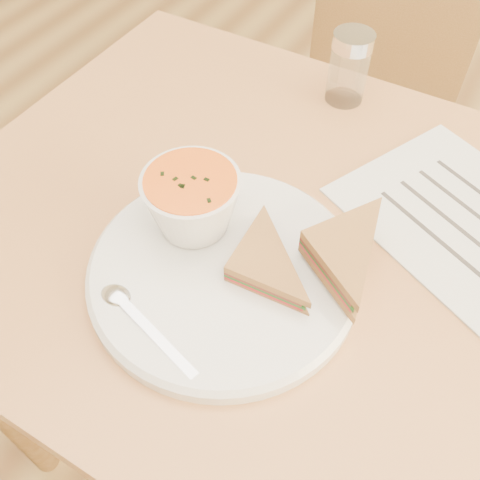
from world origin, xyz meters
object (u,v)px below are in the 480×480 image
Objects in this scene: soup_bowl at (193,205)px; condiment_shaker at (349,68)px; dining_table at (300,376)px; chair_far at (373,129)px; plate at (224,271)px.

soup_bowl is 1.05× the size of condiment_shaker.
chair_far is at bearing 100.61° from dining_table.
soup_bowl reaches higher than dining_table.
plate is 2.74× the size of soup_bowl.
soup_bowl is (-0.06, 0.03, 0.05)m from plate.
condiment_shaker is at bearing 78.25° from chair_far.
dining_table is 0.46m from soup_bowl.
chair_far is 7.91× the size of condiment_shaker.
dining_table is 0.52m from condiment_shaker.
dining_table is 8.84× the size of soup_bowl.
condiment_shaker reaches higher than dining_table.
dining_table is 9.29× the size of condiment_shaker.
dining_table is at bearing 25.06° from soup_bowl.
chair_far is 0.80m from soup_bowl.
soup_bowl is (-0.15, -0.07, 0.43)m from dining_table.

